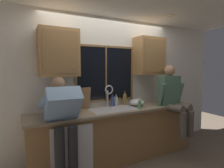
{
  "coord_description": "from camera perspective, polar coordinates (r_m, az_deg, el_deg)",
  "views": [
    {
      "loc": [
        -1.53,
        -2.99,
        1.63
      ],
      "look_at": [
        -0.12,
        -0.3,
        1.36
      ],
      "focal_mm": 28.75,
      "sensor_mm": 36.0,
      "label": 1
    }
  ],
  "objects": [
    {
      "name": "back_wall",
      "position": [
        3.43,
        -1.04,
        -0.8
      ],
      "size": [
        5.38,
        0.12,
        2.55
      ],
      "primitive_type": "cube",
      "color": "silver",
      "rests_on": "floor"
    },
    {
      "name": "ceiling_downlight_right",
      "position": [
        3.52,
        18.2,
        19.92
      ],
      "size": [
        0.14,
        0.14,
        0.01
      ],
      "primitive_type": "cylinder",
      "color": "#FFEAB2"
    },
    {
      "name": "window_glass",
      "position": [
        3.31,
        -1.98,
        3.32
      ],
      "size": [
        1.1,
        0.02,
        0.95
      ],
      "primitive_type": "cube",
      "color": "black"
    },
    {
      "name": "window_frame_top",
      "position": [
        3.33,
        -1.93,
        11.83
      ],
      "size": [
        1.17,
        0.02,
        0.04
      ],
      "primitive_type": "cube",
      "color": "brown"
    },
    {
      "name": "window_frame_bottom",
      "position": [
        3.36,
        -1.88,
        -5.12
      ],
      "size": [
        1.17,
        0.02,
        0.04
      ],
      "primitive_type": "cube",
      "color": "brown"
    },
    {
      "name": "window_frame_left",
      "position": [
        3.1,
        -11.41,
        3.1
      ],
      "size": [
        0.03,
        0.02,
        0.95
      ],
      "primitive_type": "cube",
      "color": "brown"
    },
    {
      "name": "window_frame_right",
      "position": [
        3.59,
        6.31,
        3.43
      ],
      "size": [
        0.04,
        0.02,
        0.95
      ],
      "primitive_type": "cube",
      "color": "brown"
    },
    {
      "name": "window_mullion_center",
      "position": [
        3.3,
        -1.89,
        3.32
      ],
      "size": [
        0.02,
        0.02,
        0.95
      ],
      "primitive_type": "cube",
      "color": "brown"
    },
    {
      "name": "lower_cabinet_run",
      "position": [
        3.32,
        1.79,
        -15.83
      ],
      "size": [
        2.98,
        0.58,
        0.88
      ],
      "primitive_type": "cube",
      "color": "olive",
      "rests_on": "floor"
    },
    {
      "name": "countertop",
      "position": [
        3.17,
        1.99,
        -8.16
      ],
      "size": [
        3.04,
        0.62,
        0.04
      ],
      "primitive_type": "cube",
      "color": "gray",
      "rests_on": "lower_cabinet_run"
    },
    {
      "name": "dishwasher_front",
      "position": [
        2.73,
        -12.38,
        -20.4
      ],
      "size": [
        0.6,
        0.02,
        0.74
      ],
      "primitive_type": "cube",
      "color": "white"
    },
    {
      "name": "upper_cabinet_left",
      "position": [
        2.89,
        -16.6,
        9.5
      ],
      "size": [
        0.59,
        0.36,
        0.72
      ],
      "color": "#A87A47"
    },
    {
      "name": "upper_cabinet_right",
      "position": [
        3.65,
        11.74,
        8.64
      ],
      "size": [
        0.59,
        0.36,
        0.72
      ],
      "color": "#A87A47"
    },
    {
      "name": "sink",
      "position": [
        3.16,
        0.39,
        -9.69
      ],
      "size": [
        0.8,
        0.46,
        0.21
      ],
      "color": "#B7B7BC",
      "rests_on": "lower_cabinet_run"
    },
    {
      "name": "faucet",
      "position": [
        3.25,
        -0.99,
        -2.94
      ],
      "size": [
        0.18,
        0.09,
        0.4
      ],
      "color": "silver",
      "rests_on": "countertop"
    },
    {
      "name": "person_standing",
      "position": [
        2.55,
        -15.38,
        -10.68
      ],
      "size": [
        0.53,
        0.71,
        1.51
      ],
      "color": "#262628",
      "rests_on": "floor"
    },
    {
      "name": "person_sitting_on_counter",
      "position": [
        3.56,
        18.78,
        -3.63
      ],
      "size": [
        0.54,
        0.6,
        1.26
      ],
      "color": "#595147",
      "rests_on": "countertop"
    },
    {
      "name": "knife_block",
      "position": [
        2.93,
        -11.39,
        -6.8
      ],
      "size": [
        0.12,
        0.18,
        0.32
      ],
      "color": "olive",
      "rests_on": "countertop"
    },
    {
      "name": "cutting_board",
      "position": [
        3.1,
        -9.4,
        -4.6
      ],
      "size": [
        0.28,
        0.1,
        0.38
      ],
      "primitive_type": "cube",
      "rotation": [
        0.21,
        0.0,
        0.0
      ],
      "color": "#997047",
      "rests_on": "countertop"
    },
    {
      "name": "mixing_bowl",
      "position": [
        3.43,
        7.91,
        -5.79
      ],
      "size": [
        0.28,
        0.28,
        0.14
      ],
      "primitive_type": "ellipsoid",
      "color": "silver",
      "rests_on": "countertop"
    },
    {
      "name": "soap_dispenser",
      "position": [
        3.19,
        8.75,
        -6.38
      ],
      "size": [
        0.06,
        0.07,
        0.2
      ],
      "color": "#59A566",
      "rests_on": "countertop"
    },
    {
      "name": "bottle_green_glass",
      "position": [
        3.4,
        1.24,
        -5.39
      ],
      "size": [
        0.07,
        0.07,
        0.22
      ],
      "color": "silver",
      "rests_on": "countertop"
    },
    {
      "name": "bottle_tall_clear",
      "position": [
        3.46,
        4.08,
        -4.84
      ],
      "size": [
        0.07,
        0.07,
        0.27
      ],
      "color": "olive",
      "rests_on": "countertop"
    },
    {
      "name": "bottle_amber_small",
      "position": [
        3.33,
        0.24,
        -5.51
      ],
      "size": [
        0.06,
        0.06,
        0.23
      ],
      "color": "#334C8C",
      "rests_on": "countertop"
    }
  ]
}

